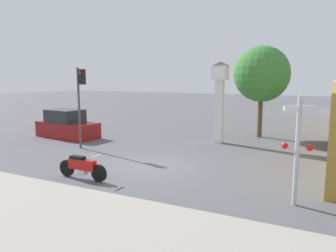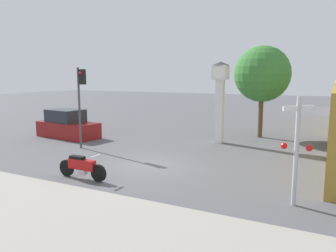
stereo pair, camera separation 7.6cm
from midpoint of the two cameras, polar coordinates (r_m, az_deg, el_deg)
The scene contains 8 objects.
ground_plane at distance 14.59m, azimuth -3.81°, elevation -6.92°, with size 120.00×120.00×0.00m, color #56565B.
sidewalk_strip at distance 9.74m, azimuth -25.14°, elevation -15.54°, with size 36.00×6.00×0.10m.
motorcycle at distance 13.06m, azimuth -14.88°, elevation -6.90°, with size 2.23×0.48×0.99m.
clock_tower at distance 19.37m, azimuth 8.88°, elevation 6.19°, with size 0.99×0.99×4.75m.
traffic_light at distance 18.21m, azimuth -15.11°, elevation 5.51°, with size 0.50×0.35×4.38m.
railroad_crossing_signal at distance 10.50m, azimuth 21.40°, elevation -3.35°, with size 0.90×0.82×3.34m.
street_tree at distance 21.76m, azimuth 15.91°, elevation 8.68°, with size 3.53×3.53×5.83m.
parked_car at distance 22.12m, azimuth -17.28°, elevation 0.04°, with size 4.37×2.25×1.80m.
Camera 1 is at (7.12, -12.11, 3.90)m, focal length 35.00 mm.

